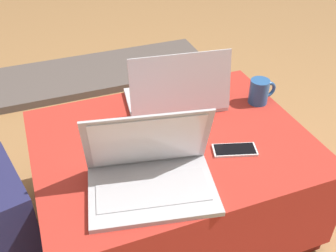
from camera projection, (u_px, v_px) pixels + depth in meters
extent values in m
plane|color=#9E7042|center=(172.00, 215.00, 1.61)|extent=(14.00, 14.00, 0.00)
cube|color=maroon|center=(172.00, 211.00, 1.60)|extent=(0.92, 0.71, 0.05)
cube|color=#B22D23|center=(172.00, 175.00, 1.48)|extent=(0.96, 0.74, 0.34)
cube|color=#B7B7BC|center=(152.00, 190.00, 1.17)|extent=(0.42, 0.32, 0.02)
cube|color=#B2B2B7|center=(153.00, 190.00, 1.16)|extent=(0.35, 0.20, 0.00)
cube|color=#B7B7BC|center=(147.00, 140.00, 1.16)|extent=(0.39, 0.16, 0.24)
cube|color=white|center=(148.00, 142.00, 1.16)|extent=(0.34, 0.14, 0.21)
cube|color=silver|center=(174.00, 99.00, 1.58)|extent=(0.41, 0.28, 0.02)
cube|color=#B2B2B7|center=(174.00, 96.00, 1.58)|extent=(0.35, 0.17, 0.00)
cube|color=silver|center=(181.00, 85.00, 1.43)|extent=(0.38, 0.09, 0.23)
cube|color=black|center=(181.00, 84.00, 1.43)|extent=(0.34, 0.08, 0.20)
cube|color=white|center=(235.00, 150.00, 1.33)|extent=(0.16, 0.11, 0.01)
cube|color=black|center=(235.00, 149.00, 1.32)|extent=(0.15, 0.10, 0.00)
cube|color=#23234C|center=(2.00, 223.00, 1.32)|extent=(0.25, 0.36, 0.41)
cylinder|color=#285693|center=(259.00, 92.00, 1.55)|extent=(0.08, 0.08, 0.10)
torus|color=#285693|center=(268.00, 90.00, 1.56)|extent=(0.07, 0.01, 0.07)
cube|color=#564C47|center=(101.00, 72.00, 2.55)|extent=(1.40, 0.50, 0.04)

